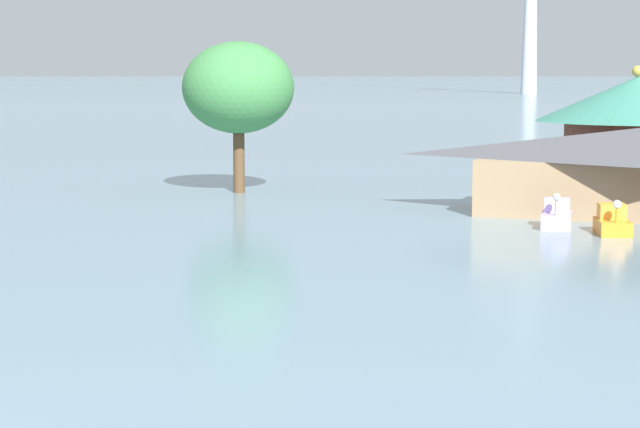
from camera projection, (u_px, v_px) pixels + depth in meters
name	position (u px, v px, depth m)	size (l,w,h in m)	color
pedal_boat_lavender	(557.00, 216.00, 53.60)	(1.56, 2.37, 1.77)	#B299D8
pedal_boat_orange	(612.00, 222.00, 51.69)	(1.93, 2.68, 1.69)	orange
green_roof_pavilion	(636.00, 124.00, 69.88)	(12.34, 12.34, 7.73)	brown
shoreline_tree_tall_left	(238.00, 88.00, 68.17)	(6.79, 6.79, 9.17)	brown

